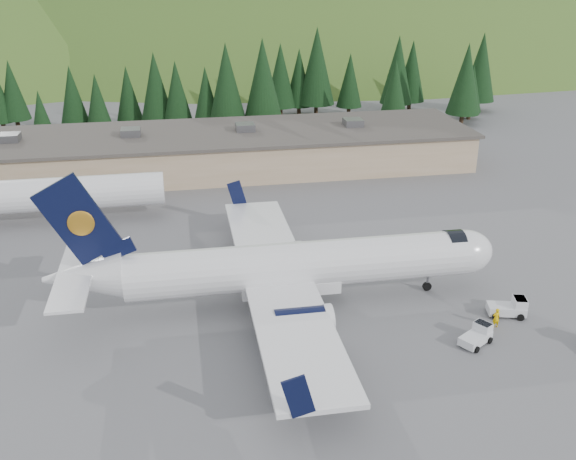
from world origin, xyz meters
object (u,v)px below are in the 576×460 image
Objects in this scene: airliner at (288,267)px; terminal_building at (209,151)px; second_airliner at (31,195)px; ramp_worker at (496,318)px; baggage_tug_a at (477,335)px; baggage_tug_b at (510,307)px.

airliner is 0.52× the size of terminal_building.
ramp_worker is at bearing -36.34° from second_airliner.
airliner is 32.44m from second_airliner.
baggage_tug_a is 49.47m from terminal_building.
airliner is 18.14m from baggage_tug_b.
baggage_tug_a is at bearing -128.79° from baggage_tug_b.
second_airliner is 0.39× the size of terminal_building.
ramp_worker is at bearing -66.85° from terminal_building.
airliner reaches higher than second_airliner.
airliner reaches higher than ramp_worker.
ramp_worker is (39.04, -28.72, -2.50)m from second_airliner.
second_airliner reaches higher than baggage_tug_a.
airliner is 11.46× the size of baggage_tug_b.
ramp_worker is (2.39, 1.79, 0.18)m from baggage_tug_a.
baggage_tug_b is at bearing -16.61° from airliner.
baggage_tug_b is (41.02, -27.23, -2.62)m from second_airliner.
baggage_tug_b is 2.48m from ramp_worker.
baggage_tug_a is (12.81, -8.52, -2.63)m from airliner.
terminal_building is (-3.93, 37.99, -0.65)m from airliner.
baggage_tug_b is at bearing 4.45° from baggage_tug_a.
baggage_tug_a is at bearing -33.28° from airliner.
baggage_tug_b reaches higher than baggage_tug_a.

